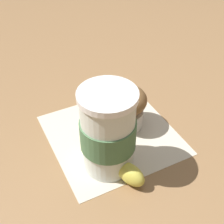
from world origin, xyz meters
name	(u,v)px	position (x,y,z in m)	size (l,w,h in m)	color
ground_plane	(112,135)	(0.00, 0.00, 0.00)	(3.00, 3.00, 0.00)	#936D47
paper_napkin	(112,134)	(0.00, 0.00, 0.00)	(0.22, 0.22, 0.00)	beige
coffee_cup	(108,131)	(-0.06, 0.04, 0.07)	(0.09, 0.09, 0.15)	silver
muffin	(126,106)	(0.01, -0.04, 0.05)	(0.08, 0.08, 0.08)	white
banana	(103,145)	(-0.03, 0.03, 0.02)	(0.21, 0.08, 0.03)	#D6CC4C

